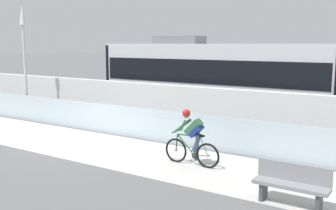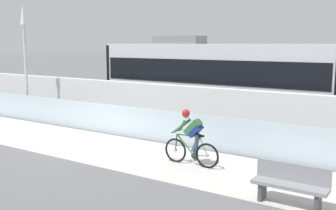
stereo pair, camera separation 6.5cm
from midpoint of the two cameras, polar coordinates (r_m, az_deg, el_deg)
The scene contains 10 objects.
ground_plane at distance 14.55m, azimuth -12.80°, elevation -5.27°, with size 200.00×200.00×0.00m, color slate.
bike_path_deck at distance 14.55m, azimuth -12.81°, elevation -5.24°, with size 32.00×3.20×0.01m, color silver.
glass_parapet at distance 15.73m, azimuth -7.99°, elevation -1.97°, with size 32.00×0.05×1.13m, color silver.
concrete_barrier_wall at distance 17.04m, azimuth -4.00°, elevation 0.10°, with size 32.00×0.36×1.83m, color white.
tram_rail_near at distance 19.18m, azimuth 0.57°, elevation -1.67°, with size 32.00×0.08×0.01m, color #595654.
tram_rail_far at distance 20.38m, azimuth 2.77°, elevation -1.06°, with size 32.00×0.08×0.01m, color #595654.
tram at distance 18.58m, azimuth 6.87°, elevation 3.81°, with size 11.06×2.54×3.81m.
cyclist_on_bike at distance 11.50m, azimuth 3.49°, elevation -4.78°, with size 1.77×0.58×1.61m.
lamp_post_antenna at distance 19.67m, azimuth -19.54°, elevation 7.73°, with size 0.28×0.28×5.20m.
bench at distance 9.22m, azimuth 17.16°, elevation -10.58°, with size 1.60×0.45×0.89m.
Camera 2 is at (10.33, -9.65, 3.46)m, focal length 43.05 mm.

